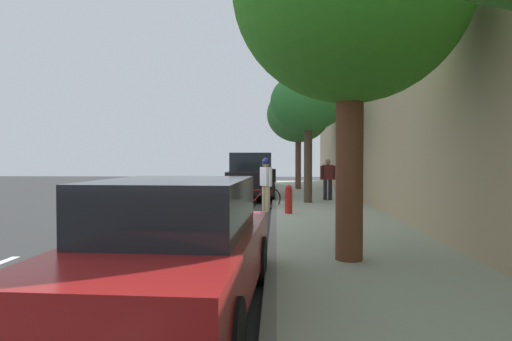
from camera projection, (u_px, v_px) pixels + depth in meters
ground at (222, 211)px, 14.79m from camera, size 56.39×56.39×0.00m
sidewalk at (324, 209)px, 14.63m from camera, size 3.15×35.24×0.15m
curb_edge at (274, 209)px, 14.71m from camera, size 0.16×35.24×0.15m
lane_stripe_centre at (141, 210)px, 15.20m from camera, size 0.14×35.80×0.01m
lane_stripe_bike_edge at (230, 211)px, 14.78m from camera, size 0.12×35.24×0.01m
building_facade at (381, 141)px, 14.48m from camera, size 0.50×35.24×4.62m
parked_sedan_red_nearest at (175, 249)px, 4.91m from camera, size 1.99×4.47×1.52m
parked_suv_black_second at (251, 175)px, 19.20m from camera, size 2.09×4.76×1.99m
parked_sedan_white_mid at (255, 176)px, 25.23m from camera, size 1.94×4.45×1.52m
bicycle_at_curb at (261, 199)px, 15.04m from camera, size 1.41×1.13×0.78m
cyclist_with_backpack at (267, 179)px, 14.57m from camera, size 0.53×0.55×1.78m
street_tree_far_end at (308, 102)px, 16.16m from camera, size 2.76×2.76×4.77m
street_tree_corner at (298, 115)px, 23.55m from camera, size 3.34×3.34×5.45m
pedestrian_on_phone at (328, 177)px, 17.20m from camera, size 0.61×0.31×1.59m
fire_hydrant at (289, 199)px, 12.99m from camera, size 0.22×0.22×0.84m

